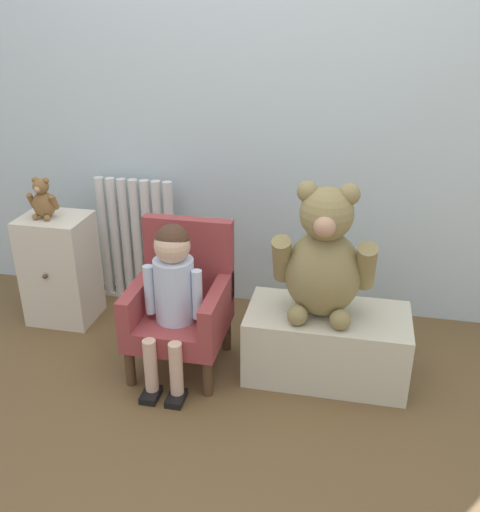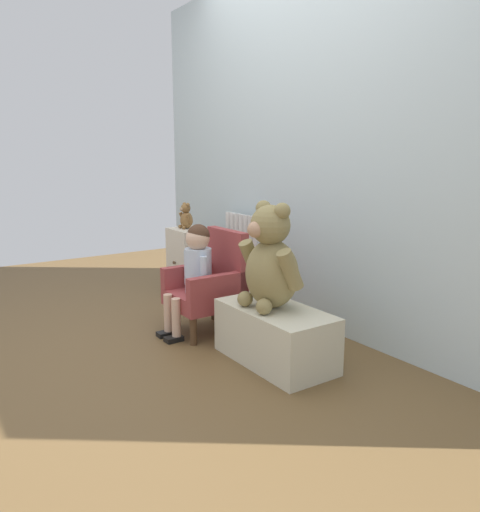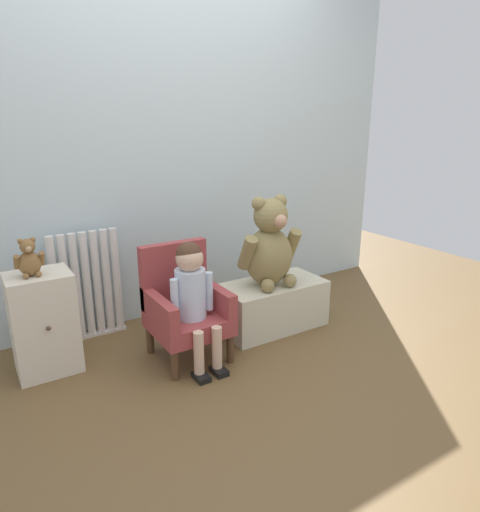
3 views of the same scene
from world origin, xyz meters
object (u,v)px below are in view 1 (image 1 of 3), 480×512
radiator (137,241)px  low_bench (326,344)px  small_dresser (60,269)px  small_teddy_bear (43,200)px  child_figure (172,283)px  large_teddy_bear (324,259)px  child_armchair (182,302)px

radiator → low_bench: radiator is taller
radiator → small_dresser: bearing=-137.5°
small_dresser → small_teddy_bear: size_ratio=2.77×
small_dresser → low_bench: size_ratio=0.81×
radiator → low_bench: 1.18m
child_figure → large_teddy_bear: bearing=12.0°
radiator → large_teddy_bear: 1.16m
small_dresser → low_bench: small_dresser is taller
radiator → small_dresser: (-0.31, -0.28, -0.06)m
radiator → small_dresser: radiator is taller
radiator → child_armchair: radiator is taller
low_bench → radiator: bearing=154.7°
radiator → large_teddy_bear: (1.02, -0.51, 0.22)m
child_armchair → large_teddy_bear: bearing=1.8°
radiator → child_figure: (0.41, -0.64, 0.11)m
radiator → small_dresser: size_ratio=1.22×
radiator → small_teddy_bear: (-0.34, -0.30, 0.31)m
radiator → small_teddy_bear: bearing=-138.5°
child_armchair → low_bench: 0.66m
child_figure → small_teddy_bear: (-0.75, 0.34, 0.19)m
radiator → small_teddy_bear: small_teddy_bear is taller
child_armchair → large_teddy_bear: large_teddy_bear is taller
child_figure → large_teddy_bear: size_ratio=1.22×
small_dresser → radiator: bearing=42.5°
child_armchair → low_bench: size_ratio=0.94×
low_bench → large_teddy_bear: large_teddy_bear is taller
radiator → child_figure: bearing=-57.2°
small_dresser → child_figure: child_figure is taller
large_teddy_bear → child_figure: bearing=-168.0°
small_teddy_bear → small_dresser: bearing=30.1°
large_teddy_bear → low_bench: bearing=14.1°
child_armchair → child_figure: (0.00, -0.11, 0.15)m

